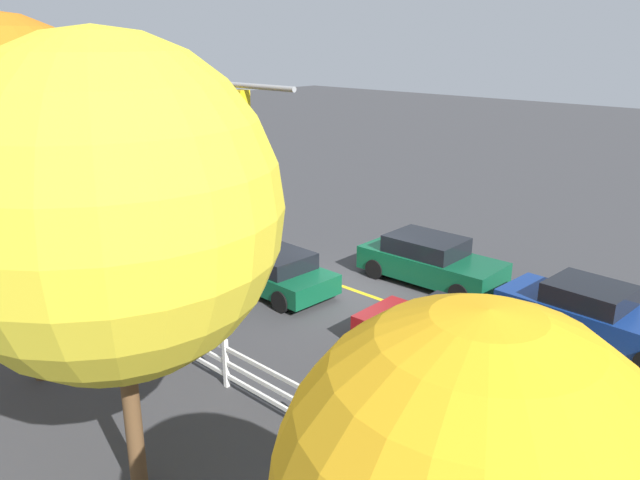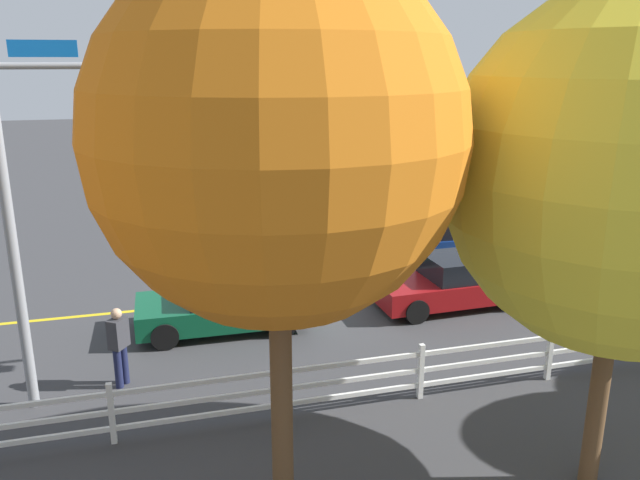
% 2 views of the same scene
% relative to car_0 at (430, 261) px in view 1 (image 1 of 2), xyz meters
% --- Properties ---
extents(ground_plane, '(120.00, 120.00, 0.00)m').
position_rel_car_0_xyz_m(ground_plane, '(1.27, 2.14, -0.72)').
color(ground_plane, '#38383A').
extents(lane_center_stripe, '(28.00, 0.16, 0.01)m').
position_rel_car_0_xyz_m(lane_center_stripe, '(-2.73, 2.14, -0.72)').
color(lane_center_stripe, gold).
rests_on(lane_center_stripe, ground_plane).
extents(signal_assembly, '(7.92, 0.38, 6.77)m').
position_rel_car_0_xyz_m(signal_assembly, '(4.58, 6.54, 4.07)').
color(signal_assembly, gray).
rests_on(signal_assembly, ground_plane).
extents(car_0, '(4.52, 2.06, 1.47)m').
position_rel_car_0_xyz_m(car_0, '(0.00, 0.00, 0.00)').
color(car_0, '#0C4C2D').
rests_on(car_0, ground_plane).
extents(car_1, '(4.12, 2.01, 1.28)m').
position_rel_car_0_xyz_m(car_1, '(3.05, 3.85, -0.09)').
color(car_1, '#0C4C2D').
rests_on(car_1, ground_plane).
extents(car_2, '(4.42, 1.94, 1.39)m').
position_rel_car_0_xyz_m(car_2, '(-3.21, 3.98, -0.06)').
color(car_2, maroon).
rests_on(car_2, ground_plane).
extents(car_3, '(4.83, 2.08, 1.47)m').
position_rel_car_0_xyz_m(car_3, '(-5.24, 0.44, -0.03)').
color(car_3, navy).
rests_on(car_3, ground_plane).
extents(pedestrian, '(0.44, 0.48, 1.69)m').
position_rel_car_0_xyz_m(pedestrian, '(5.41, 6.17, 0.21)').
color(pedestrian, '#191E3F').
rests_on(pedestrian, ground_plane).
extents(white_rail_fence, '(26.10, 0.10, 1.15)m').
position_rel_car_0_xyz_m(white_rail_fence, '(-1.73, 8.25, -0.12)').
color(white_rail_fence, white).
rests_on(white_rail_fence, ground_plane).
extents(tree_2, '(5.15, 5.15, 7.54)m').
position_rel_car_0_xyz_m(tree_2, '(-1.80, 11.32, 4.24)').
color(tree_2, brown).
rests_on(tree_2, ground_plane).
extents(tree_3, '(4.66, 4.66, 7.86)m').
position_rel_car_0_xyz_m(tree_3, '(3.04, 10.91, 4.80)').
color(tree_3, brown).
rests_on(tree_3, ground_plane).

